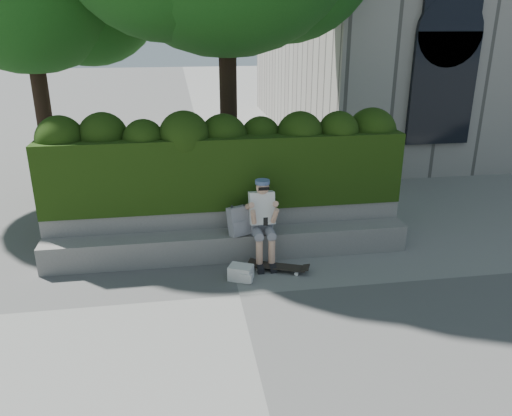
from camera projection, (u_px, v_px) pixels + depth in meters
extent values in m
plane|color=slate|center=(240.00, 295.00, 7.19)|extent=(80.00, 80.00, 0.00)
cube|color=gray|center=(230.00, 245.00, 8.26)|extent=(6.00, 0.45, 0.45)
cube|color=gray|center=(227.00, 226.00, 8.65)|extent=(6.00, 0.50, 0.75)
cube|color=black|center=(224.00, 168.00, 8.52)|extent=(6.00, 1.00, 1.20)
cylinder|color=black|center=(229.00, 123.00, 10.49)|extent=(0.36, 0.36, 3.41)
cylinder|color=black|center=(46.00, 131.00, 11.09)|extent=(0.34, 0.34, 2.84)
cube|color=slate|center=(261.00, 226.00, 8.18)|extent=(0.36, 0.26, 0.22)
cube|color=silver|center=(262.00, 208.00, 7.99)|extent=(0.40, 0.32, 0.55)
sphere|color=tan|center=(263.00, 188.00, 7.80)|extent=(0.21, 0.21, 0.21)
cylinder|color=#465A81|center=(262.00, 182.00, 7.79)|extent=(0.23, 0.23, 0.06)
cube|color=black|center=(266.00, 222.00, 7.70)|extent=(0.07, 0.02, 0.13)
cylinder|color=tan|center=(259.00, 255.00, 7.87)|extent=(0.11, 0.11, 0.47)
cylinder|color=tan|center=(272.00, 254.00, 7.89)|extent=(0.11, 0.11, 0.47)
cube|color=black|center=(260.00, 268.00, 7.88)|extent=(0.10, 0.26, 0.10)
cube|color=black|center=(272.00, 267.00, 7.91)|extent=(0.10, 0.26, 0.10)
cube|color=black|center=(278.00, 266.00, 7.86)|extent=(0.88, 0.52, 0.02)
cylinder|color=silver|center=(259.00, 270.00, 7.86)|extent=(0.07, 0.05, 0.06)
cylinder|color=silver|center=(261.00, 265.00, 8.02)|extent=(0.07, 0.05, 0.06)
cylinder|color=silver|center=(296.00, 274.00, 7.73)|extent=(0.07, 0.05, 0.06)
cylinder|color=silver|center=(298.00, 269.00, 7.89)|extent=(0.07, 0.05, 0.06)
cube|color=#A2A1A5|center=(239.00, 221.00, 8.03)|extent=(0.36, 0.28, 0.47)
cube|color=silver|center=(241.00, 273.00, 7.59)|extent=(0.42, 0.38, 0.23)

